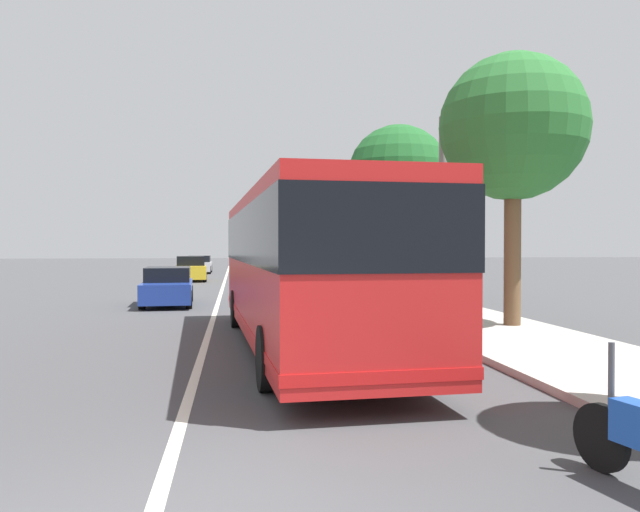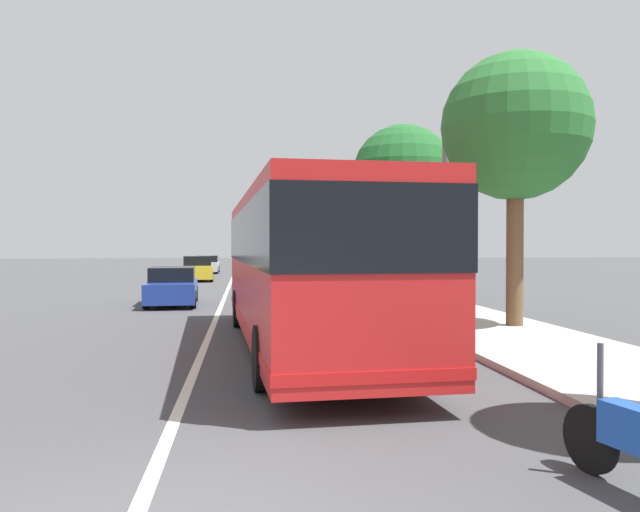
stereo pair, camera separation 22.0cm
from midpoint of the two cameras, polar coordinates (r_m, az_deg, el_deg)
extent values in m
cube|color=#B2ADA3|center=(15.96, 15.72, -6.79)|extent=(110.00, 3.60, 0.14)
cube|color=silver|center=(14.69, -10.83, -7.70)|extent=(110.00, 0.16, 0.01)
cube|color=red|center=(13.35, -2.03, -0.84)|extent=(11.96, 3.27, 2.89)
cube|color=black|center=(13.35, -2.03, 1.87)|extent=(12.00, 3.31, 1.12)
cube|color=red|center=(13.44, -2.03, -5.93)|extent=(11.99, 3.30, 0.16)
cylinder|color=black|center=(17.07, -8.00, -4.81)|extent=(1.02, 0.36, 1.00)
cylinder|color=black|center=(17.36, -0.15, -4.71)|extent=(1.02, 0.36, 1.00)
cylinder|color=black|center=(9.59, -5.45, -9.31)|extent=(1.02, 0.36, 1.00)
cylinder|color=black|center=(10.10, 8.19, -8.79)|extent=(1.02, 0.36, 1.00)
cylinder|color=black|center=(6.84, 23.50, -15.02)|extent=(0.67, 0.22, 0.67)
cylinder|color=#4C4C51|center=(6.61, 24.29, -10.23)|extent=(0.06, 0.06, 0.70)
cube|color=navy|center=(23.84, -14.05, -3.12)|extent=(4.53, 2.00, 0.70)
cube|color=black|center=(24.03, -14.03, -1.62)|extent=(2.39, 1.74, 0.53)
cylinder|color=black|center=(22.37, -12.20, -3.93)|extent=(0.65, 0.26, 0.64)
cylinder|color=black|center=(22.46, -16.29, -3.92)|extent=(0.65, 0.26, 0.64)
cylinder|color=black|center=(25.29, -12.06, -3.37)|extent=(0.65, 0.26, 0.64)
cylinder|color=black|center=(25.37, -15.68, -3.37)|extent=(0.65, 0.26, 0.64)
cube|color=silver|center=(51.30, -11.11, -0.95)|extent=(4.44, 1.87, 0.73)
cube|color=black|center=(51.32, -11.11, -0.25)|extent=(2.17, 1.71, 0.51)
cylinder|color=black|center=(49.81, -10.23, -1.26)|extent=(0.64, 0.22, 0.64)
cylinder|color=black|center=(49.90, -12.17, -1.26)|extent=(0.64, 0.22, 0.64)
cylinder|color=black|center=(52.73, -10.10, -1.14)|extent=(0.64, 0.22, 0.64)
cylinder|color=black|center=(52.82, -11.94, -1.14)|extent=(0.64, 0.22, 0.64)
cube|color=gray|center=(54.32, -6.53, -0.78)|extent=(4.32, 2.07, 0.84)
cube|color=black|center=(54.11, -6.54, -0.05)|extent=(2.19, 1.77, 0.56)
cylinder|color=black|center=(55.76, -7.28, -1.02)|extent=(0.65, 0.27, 0.64)
cylinder|color=black|center=(55.67, -5.63, -1.02)|extent=(0.65, 0.27, 0.64)
cylinder|color=black|center=(52.99, -7.48, -1.12)|extent=(0.65, 0.27, 0.64)
cylinder|color=black|center=(52.90, -5.74, -1.12)|extent=(0.65, 0.27, 0.64)
cube|color=gold|center=(39.88, -11.94, -1.44)|extent=(4.21, 2.14, 0.79)
cube|color=black|center=(40.13, -11.95, -0.43)|extent=(1.98, 1.82, 0.59)
cylinder|color=black|center=(38.56, -10.69, -1.89)|extent=(0.66, 0.27, 0.64)
cylinder|color=black|center=(38.55, -13.18, -1.90)|extent=(0.66, 0.27, 0.64)
cylinder|color=black|center=(41.25, -10.78, -1.71)|extent=(0.66, 0.27, 0.64)
cylinder|color=black|center=(41.24, -13.11, -1.72)|extent=(0.66, 0.27, 0.64)
cylinder|color=brown|center=(16.91, 16.88, 0.45)|extent=(0.43, 0.43, 4.15)
sphere|color=#286B2D|center=(17.19, 16.93, 11.25)|extent=(3.81, 3.81, 3.81)
cylinder|color=brown|center=(25.95, 6.95, 0.27)|extent=(0.27, 0.27, 3.82)
sphere|color=#1E5B26|center=(26.10, 6.96, 7.27)|extent=(4.24, 4.24, 4.24)
cylinder|color=slate|center=(19.89, 10.87, 3.57)|extent=(0.25, 0.25, 6.25)
camera|label=1|loc=(0.11, -90.46, -0.01)|focal=34.89mm
camera|label=2|loc=(0.11, 89.54, 0.01)|focal=34.89mm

